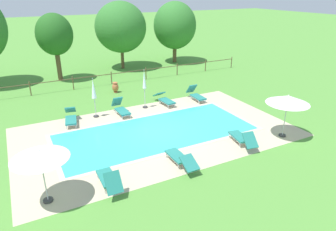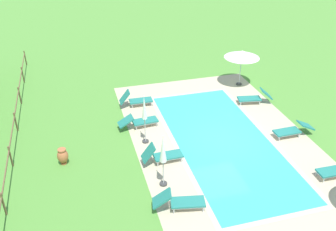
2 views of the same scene
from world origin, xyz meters
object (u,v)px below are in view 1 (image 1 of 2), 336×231
sun_lounger_north_end (109,179)px  patio_umbrella_open_by_bench (288,100)px  terracotta_urn_near_fence (115,87)px  sun_lounger_south_mid (180,158)px  tree_east_mid (54,35)px  sun_lounger_south_near_corner (71,117)px  sun_lounger_north_near_steps (121,108)px  sun_lounger_south_far (196,95)px  tree_centre (175,26)px  patio_umbrella_open_foreground (40,155)px  patio_umbrella_closed_row_west (144,83)px  sun_lounger_north_mid (242,138)px  patio_umbrella_closed_row_mid_west (94,91)px  sun_lounger_north_far (165,99)px  tree_far_west (121,27)px

sun_lounger_north_end → patio_umbrella_open_by_bench: size_ratio=0.81×
patio_umbrella_open_by_bench → terracotta_urn_near_fence: 12.42m
sun_lounger_south_mid → tree_east_mid: size_ratio=0.38×
sun_lounger_south_near_corner → terracotta_urn_near_fence: size_ratio=2.65×
sun_lounger_north_near_steps → sun_lounger_north_end: 7.50m
sun_lounger_south_far → tree_east_mid: tree_east_mid is taller
sun_lounger_north_near_steps → tree_centre: bearing=48.4°
patio_umbrella_open_foreground → patio_umbrella_closed_row_west: size_ratio=0.86×
sun_lounger_south_far → patio_umbrella_open_foreground: patio_umbrella_open_foreground is taller
sun_lounger_south_near_corner → tree_centre: size_ratio=0.34×
patio_umbrella_closed_row_west → sun_lounger_north_end: bearing=-122.8°
terracotta_urn_near_fence → sun_lounger_north_end: bearing=-109.7°
sun_lounger_north_mid → sun_lounger_south_far: size_ratio=1.09×
patio_umbrella_open_foreground → patio_umbrella_closed_row_mid_west: patio_umbrella_closed_row_mid_west is taller
patio_umbrella_closed_row_west → sun_lounger_south_far: bearing=-4.6°
sun_lounger_north_mid → patio_umbrella_open_by_bench: 3.04m
patio_umbrella_open_foreground → sun_lounger_north_far: bearing=40.0°
patio_umbrella_open_by_bench → sun_lounger_north_mid: bearing=174.4°
patio_umbrella_closed_row_mid_west → tree_east_mid: tree_east_mid is taller
sun_lounger_north_end → tree_far_west: (7.05, 18.03, 3.46)m
sun_lounger_north_end → tree_centre: 22.32m
sun_lounger_north_far → sun_lounger_south_near_corner: sun_lounger_south_near_corner is taller
sun_lounger_north_near_steps → patio_umbrella_closed_row_mid_west: 1.97m
sun_lounger_north_end → patio_umbrella_open_foreground: size_ratio=0.86×
sun_lounger_north_mid → sun_lounger_north_far: size_ratio=0.97×
sun_lounger_south_mid → tree_centre: size_ratio=0.34×
patio_umbrella_open_foreground → tree_far_west: (9.31, 17.77, 1.90)m
sun_lounger_north_far → sun_lounger_south_near_corner: bearing=-177.4°
tree_far_west → sun_lounger_north_end: bearing=-111.4°
patio_umbrella_open_foreground → sun_lounger_north_end: bearing=-6.4°
sun_lounger_south_near_corner → sun_lounger_south_mid: (3.35, -6.84, -0.02)m
patio_umbrella_closed_row_mid_west → terracotta_urn_near_fence: size_ratio=3.12×
sun_lounger_south_mid → tree_centre: tree_centre is taller
patio_umbrella_open_foreground → tree_far_west: size_ratio=0.35×
terracotta_urn_near_fence → sun_lounger_north_far: bearing=-61.4°
terracotta_urn_near_fence → tree_east_mid: 6.97m
sun_lounger_south_near_corner → sun_lounger_south_mid: 7.62m
sun_lounger_north_mid → sun_lounger_north_near_steps: bearing=121.6°
sun_lounger_north_end → tree_east_mid: bearing=86.7°
sun_lounger_south_far → patio_umbrella_open_foreground: bearing=-147.8°
sun_lounger_north_end → tree_east_mid: tree_east_mid is taller
sun_lounger_north_mid → tree_east_mid: tree_east_mid is taller
tree_east_mid → sun_lounger_north_near_steps: bearing=-78.2°
sun_lounger_south_far → patio_umbrella_open_by_bench: bearing=-81.4°
sun_lounger_north_near_steps → sun_lounger_south_far: size_ratio=1.00×
sun_lounger_north_end → patio_umbrella_open_by_bench: patio_umbrella_open_by_bench is taller
sun_lounger_north_near_steps → tree_far_west: bearing=69.7°
tree_centre → tree_far_west: bearing=179.8°
sun_lounger_south_near_corner → patio_umbrella_open_by_bench: size_ratio=0.90×
sun_lounger_north_end → terracotta_urn_near_fence: size_ratio=2.40×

